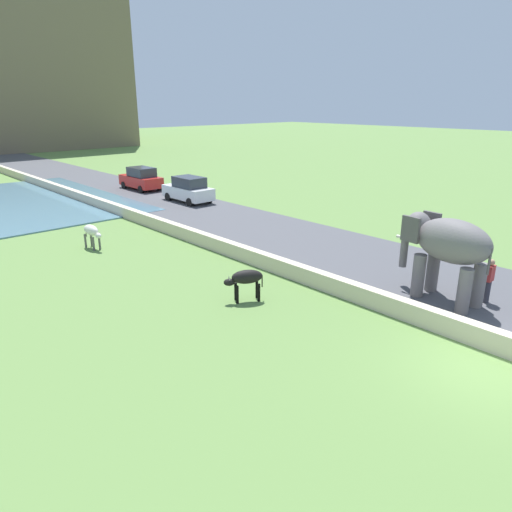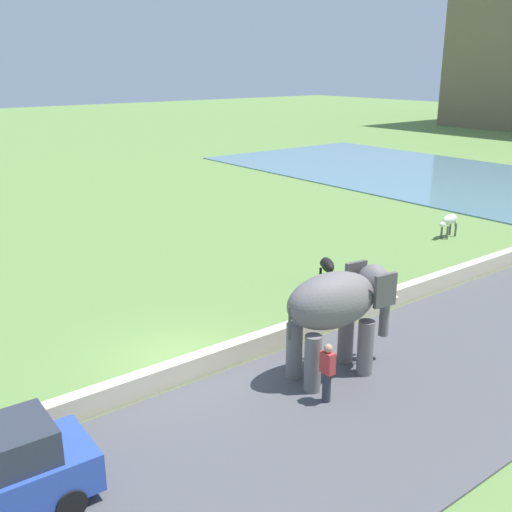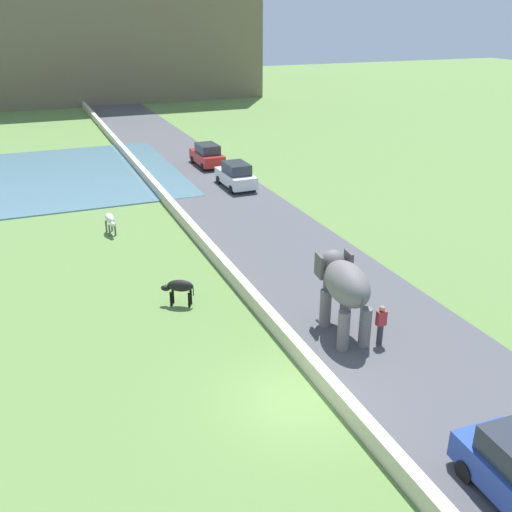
% 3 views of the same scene
% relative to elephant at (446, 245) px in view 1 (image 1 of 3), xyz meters
% --- Properties ---
extents(ground_plane, '(220.00, 220.00, 0.00)m').
position_rel_elephant_xyz_m(ground_plane, '(-3.45, -2.98, -2.04)').
color(ground_plane, '#608442').
extents(road_surface, '(7.00, 120.00, 0.06)m').
position_rel_elephant_xyz_m(road_surface, '(1.55, 17.02, -2.01)').
color(road_surface, '#4C4C51').
rests_on(road_surface, ground).
extents(barrier_wall, '(0.40, 110.00, 0.65)m').
position_rel_elephant_xyz_m(barrier_wall, '(-2.25, 15.02, -1.71)').
color(barrier_wall, beige).
rests_on(barrier_wall, ground).
extents(elephant, '(1.72, 3.55, 2.99)m').
position_rel_elephant_xyz_m(elephant, '(0.00, 0.00, 0.00)').
color(elephant, slate).
rests_on(elephant, ground).
extents(person_beside_elephant, '(0.36, 0.22, 1.63)m').
position_rel_elephant_xyz_m(person_beside_elephant, '(0.89, -1.23, -1.16)').
color(person_beside_elephant, '#33333D').
rests_on(person_beside_elephant, ground).
extents(car_red, '(1.85, 4.03, 1.80)m').
position_rel_elephant_xyz_m(car_red, '(3.12, 26.42, -1.14)').
color(car_red, red).
rests_on(car_red, ground).
extents(car_white, '(1.83, 4.02, 1.80)m').
position_rel_elephant_xyz_m(car_white, '(3.12, 19.92, -1.14)').
color(car_white, white).
rests_on(car_white, ground).
extents(cow_black, '(1.37, 0.98, 1.15)m').
position_rel_elephant_xyz_m(cow_black, '(-5.08, 4.60, -1.20)').
color(cow_black, black).
rests_on(cow_black, ground).
extents(cow_white, '(0.53, 1.41, 1.15)m').
position_rel_elephant_xyz_m(cow_white, '(-6.39, 14.16, -1.20)').
color(cow_white, silver).
rests_on(cow_white, ground).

